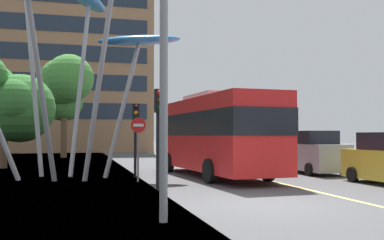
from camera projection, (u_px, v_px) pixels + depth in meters
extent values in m
cube|color=#4C4C4F|center=(263.00, 206.00, 12.30)|extent=(120.00, 240.00, 0.10)
cube|color=#E0D666|center=(352.00, 200.00, 12.98)|extent=(0.16, 144.00, 0.01)
cube|color=red|center=(214.00, 134.00, 20.52)|extent=(3.27, 10.08, 3.13)
cube|color=black|center=(214.00, 124.00, 20.53)|extent=(3.30, 10.18, 1.00)
cube|color=yellow|center=(182.00, 112.00, 25.20)|extent=(1.39, 0.21, 0.36)
cube|color=#B2B2B7|center=(214.00, 97.00, 20.57)|extent=(2.15, 3.61, 0.24)
cylinder|color=black|center=(215.00, 162.00, 23.78)|extent=(0.35, 0.98, 0.96)
cylinder|color=black|center=(169.00, 162.00, 22.98)|extent=(0.35, 0.98, 0.96)
cylinder|color=black|center=(268.00, 169.00, 18.29)|extent=(0.35, 0.98, 0.96)
cylinder|color=black|center=(210.00, 171.00, 17.48)|extent=(0.35, 0.98, 0.96)
cylinder|color=#9EA0A5|center=(123.00, 108.00, 19.97)|extent=(1.68, 0.31, 6.15)
ellipsoid|color=#2D7FD1|center=(140.00, 40.00, 20.20)|extent=(3.79, 1.66, 0.72)
cylinder|color=#9EA0A5|center=(80.00, 83.00, 21.57)|extent=(1.07, 2.75, 8.73)
ellipsoid|color=#388EDB|center=(89.00, 1.00, 23.03)|extent=(2.52, 4.10, 0.71)
cylinder|color=#9EA0A5|center=(33.00, 78.00, 20.79)|extent=(1.19, 1.28, 8.97)
cylinder|color=#9EA0A5|center=(41.00, 89.00, 17.15)|extent=(1.18, 2.71, 7.28)
cylinder|color=#9EA0A5|center=(99.00, 83.00, 17.82)|extent=(1.28, 1.91, 7.91)
cylinder|color=black|center=(158.00, 140.00, 15.47)|extent=(0.12, 0.12, 3.43)
cube|color=black|center=(159.00, 101.00, 15.38)|extent=(0.28, 0.24, 0.80)
sphere|color=red|center=(159.00, 93.00, 15.26)|extent=(0.18, 0.18, 0.18)
sphere|color=#3A2707|center=(159.00, 101.00, 15.25)|extent=(0.18, 0.18, 0.18)
sphere|color=black|center=(159.00, 108.00, 15.24)|extent=(0.18, 0.18, 0.18)
cylinder|color=black|center=(135.00, 141.00, 20.05)|extent=(0.12, 0.12, 3.25)
cube|color=black|center=(136.00, 113.00, 19.95)|extent=(0.28, 0.24, 0.80)
sphere|color=#390706|center=(136.00, 107.00, 19.83)|extent=(0.18, 0.18, 0.18)
sphere|color=orange|center=(136.00, 113.00, 19.82)|extent=(0.18, 0.18, 0.18)
sphere|color=black|center=(136.00, 119.00, 19.82)|extent=(0.18, 0.18, 0.18)
cylinder|color=black|center=(353.00, 175.00, 17.94)|extent=(0.20, 0.60, 0.60)
cube|color=gray|center=(312.00, 157.00, 22.15)|extent=(1.76, 4.42, 1.25)
cube|color=black|center=(311.00, 137.00, 22.18)|extent=(1.61, 2.43, 0.64)
cylinder|color=black|center=(314.00, 165.00, 23.67)|extent=(0.20, 0.60, 0.60)
cylinder|color=black|center=(283.00, 166.00, 23.24)|extent=(0.20, 0.60, 0.60)
cylinder|color=black|center=(344.00, 169.00, 21.02)|extent=(0.20, 0.60, 0.60)
cylinder|color=black|center=(309.00, 170.00, 20.59)|extent=(0.20, 0.60, 0.60)
cylinder|color=gray|center=(164.00, 56.00, 9.80)|extent=(0.18, 0.18, 7.15)
cylinder|color=brown|center=(3.00, 145.00, 25.58)|extent=(0.50, 0.50, 2.63)
sphere|color=#387A33|center=(15.00, 103.00, 25.46)|extent=(2.68, 2.68, 2.68)
sphere|color=#387A33|center=(20.00, 108.00, 26.32)|extent=(3.98, 3.98, 3.98)
cylinder|color=brown|center=(64.00, 138.00, 37.78)|extent=(0.52, 0.52, 3.30)
sphere|color=#428438|center=(69.00, 78.00, 36.92)|extent=(3.95, 3.95, 3.95)
sphere|color=#428438|center=(63.00, 82.00, 37.29)|extent=(3.88, 3.88, 3.88)
sphere|color=#428438|center=(64.00, 102.00, 38.44)|extent=(3.28, 3.28, 3.28)
cylinder|color=gray|center=(138.00, 150.00, 18.02)|extent=(0.08, 0.08, 2.56)
cylinder|color=red|center=(138.00, 125.00, 18.02)|extent=(0.60, 0.03, 0.60)
cube|color=white|center=(138.00, 125.00, 18.00)|extent=(0.40, 0.04, 0.11)
cube|color=#936B4C|center=(36.00, 60.00, 53.71)|extent=(26.02, 13.96, 21.50)
cube|color=#1E2838|center=(29.00, 110.00, 46.72)|extent=(24.46, 0.08, 1.72)
cube|color=#1E2838|center=(30.00, 80.00, 46.83)|extent=(24.46, 0.08, 1.72)
cube|color=#1E2838|center=(30.00, 51.00, 46.93)|extent=(24.46, 0.08, 1.72)
cube|color=#1E2838|center=(30.00, 22.00, 47.03)|extent=(24.46, 0.08, 1.72)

